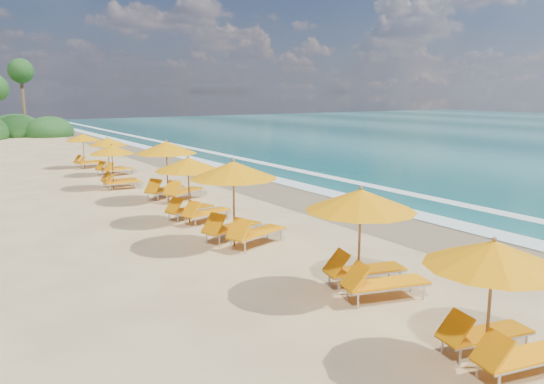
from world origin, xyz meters
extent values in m
plane|color=#D8BB7F|center=(0.00, 0.00, 0.00)|extent=(160.00, 160.00, 0.00)
cube|color=olive|center=(4.00, 0.00, 0.01)|extent=(4.00, 160.00, 0.01)
cube|color=white|center=(5.50, 0.00, 0.03)|extent=(1.20, 160.00, 0.01)
cube|color=white|center=(8.50, 0.00, 0.02)|extent=(0.80, 160.00, 0.01)
cylinder|color=olive|center=(-2.31, -10.28, 1.11)|extent=(0.06, 0.06, 2.22)
cone|color=orange|center=(-2.31, -10.28, 2.03)|extent=(2.69, 2.69, 0.45)
sphere|color=olive|center=(-2.31, -10.28, 2.28)|extent=(0.08, 0.08, 0.08)
cylinder|color=olive|center=(-1.87, -6.58, 1.23)|extent=(0.06, 0.06, 2.46)
cone|color=orange|center=(-1.87, -6.58, 2.25)|extent=(3.08, 3.08, 0.49)
sphere|color=olive|center=(-1.87, -6.58, 2.52)|extent=(0.09, 0.09, 0.09)
cylinder|color=olive|center=(-2.36, -1.53, 1.28)|extent=(0.06, 0.06, 2.57)
cone|color=orange|center=(-2.36, -1.53, 2.35)|extent=(3.33, 3.33, 0.52)
sphere|color=olive|center=(-2.36, -1.53, 2.64)|extent=(0.09, 0.09, 0.09)
cylinder|color=olive|center=(-2.27, 1.95, 1.16)|extent=(0.06, 0.06, 2.32)
cone|color=orange|center=(-2.27, 1.95, 2.13)|extent=(2.96, 2.96, 0.47)
sphere|color=olive|center=(-2.27, 1.95, 2.39)|extent=(0.08, 0.08, 0.08)
cylinder|color=olive|center=(-1.45, 6.01, 1.27)|extent=(0.06, 0.06, 2.53)
cone|color=orange|center=(-1.45, 6.01, 2.32)|extent=(3.55, 3.55, 0.51)
sphere|color=olive|center=(-1.45, 6.01, 2.60)|extent=(0.09, 0.09, 0.09)
cylinder|color=olive|center=(-2.52, 10.33, 1.04)|extent=(0.05, 0.05, 2.08)
cone|color=orange|center=(-2.52, 10.33, 1.91)|extent=(2.25, 2.25, 0.42)
sphere|color=olive|center=(-2.52, 10.33, 2.14)|extent=(0.07, 0.07, 0.07)
cylinder|color=olive|center=(-1.50, 14.56, 1.04)|extent=(0.05, 0.05, 2.09)
cone|color=orange|center=(-1.50, 14.56, 1.91)|extent=(2.70, 2.70, 0.42)
sphere|color=olive|center=(-1.50, 14.56, 2.14)|extent=(0.07, 0.07, 0.07)
cylinder|color=olive|center=(-1.91, 18.48, 1.03)|extent=(0.05, 0.05, 2.06)
cone|color=orange|center=(-1.91, 18.48, 1.89)|extent=(2.32, 2.32, 0.41)
sphere|color=olive|center=(-1.91, 18.48, 2.12)|extent=(0.07, 0.07, 0.07)
ellipsoid|color=#163D14|center=(-2.00, 47.00, 0.55)|extent=(5.60, 5.60, 3.64)
ellipsoid|color=#163D14|center=(1.00, 45.00, 0.49)|extent=(5.00, 5.00, 3.25)
cylinder|color=brown|center=(-1.00, 47.00, 3.40)|extent=(0.36, 0.36, 6.80)
sphere|color=#163D14|center=(-1.00, 47.00, 6.80)|extent=(2.60, 2.60, 2.60)
camera|label=1|loc=(-9.93, -15.38, 4.64)|focal=35.29mm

